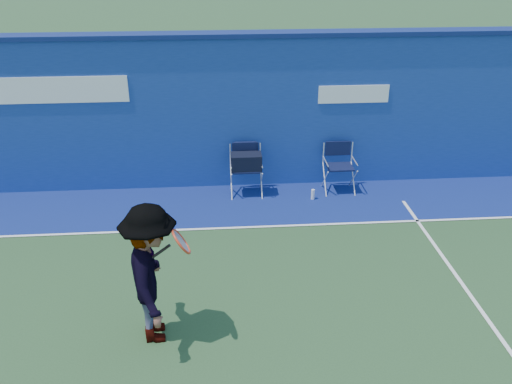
{
  "coord_description": "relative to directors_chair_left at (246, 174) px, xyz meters",
  "views": [
    {
      "loc": [
        0.9,
        -5.22,
        4.81
      ],
      "look_at": [
        1.49,
        2.6,
        1.0
      ],
      "focal_mm": 38.0,
      "sensor_mm": 36.0,
      "label": 1
    }
  ],
  "objects": [
    {
      "name": "directors_chair_right",
      "position": [
        1.88,
        0.0,
        -0.12
      ],
      "size": [
        0.58,
        0.52,
        0.98
      ],
      "color": "silver",
      "rests_on": "ground"
    },
    {
      "name": "tennis_player",
      "position": [
        -1.42,
        -4.14,
        0.52
      ],
      "size": [
        0.96,
        1.29,
        1.9
      ],
      "color": "#EA4738",
      "rests_on": "ground"
    },
    {
      "name": "out_of_bounds_strip",
      "position": [
        -1.45,
        -0.5,
        -0.43
      ],
      "size": [
        24.0,
        1.8,
        0.01
      ],
      "primitive_type": "cube",
      "color": "navy",
      "rests_on": "ground"
    },
    {
      "name": "stadium_wall",
      "position": [
        -1.45,
        0.6,
        1.12
      ],
      "size": [
        24.0,
        0.5,
        3.08
      ],
      "color": "navy",
      "rests_on": "ground"
    },
    {
      "name": "court_lines",
      "position": [
        -1.45,
        -4.0,
        -0.42
      ],
      "size": [
        24.0,
        12.0,
        0.01
      ],
      "color": "white",
      "rests_on": "out_of_bounds_strip"
    },
    {
      "name": "water_bottle",
      "position": [
        1.29,
        -0.36,
        -0.33
      ],
      "size": [
        0.07,
        0.07,
        0.21
      ],
      "primitive_type": "cylinder",
      "color": "silver",
      "rests_on": "ground"
    },
    {
      "name": "ground",
      "position": [
        -1.45,
        -4.6,
        -0.43
      ],
      "size": [
        80.0,
        80.0,
        0.0
      ],
      "primitive_type": "plane",
      "color": "#274725",
      "rests_on": "ground"
    },
    {
      "name": "directors_chair_left",
      "position": [
        0.0,
        0.0,
        0.0
      ],
      "size": [
        0.6,
        0.56,
        1.01
      ],
      "color": "silver",
      "rests_on": "ground"
    }
  ]
}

